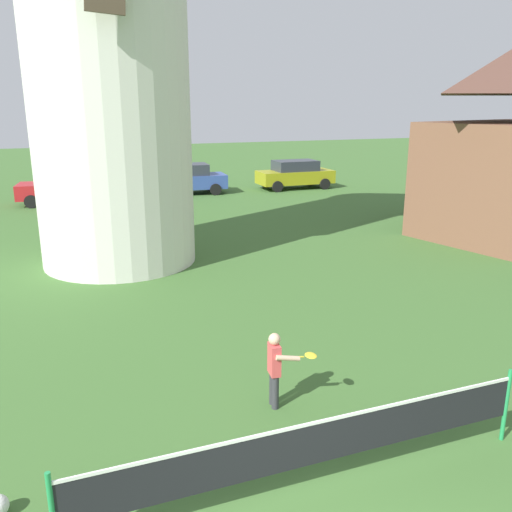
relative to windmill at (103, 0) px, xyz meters
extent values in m
cylinder|color=silver|center=(0.00, 0.02, -1.42)|extent=(4.47, 4.47, 11.74)
cylinder|color=#238E4C|center=(3.85, -11.16, -6.74)|extent=(0.06, 0.06, 1.10)
cube|color=black|center=(0.86, -11.16, -6.61)|extent=(5.94, 0.01, 0.55)
cube|color=white|center=(0.86, -11.16, -6.32)|extent=(5.94, 0.02, 0.04)
cylinder|color=#333338|center=(1.17, -9.11, -7.01)|extent=(0.11, 0.11, 0.56)
cylinder|color=#333338|center=(1.15, -9.25, -7.01)|extent=(0.11, 0.11, 0.56)
cube|color=#DB4C4C|center=(1.16, -9.18, -6.48)|extent=(0.18, 0.29, 0.50)
sphere|color=#DBB28E|center=(1.16, -9.18, -6.14)|extent=(0.19, 0.19, 0.19)
cylinder|color=#DBB28E|center=(1.18, -9.00, -6.50)|extent=(0.08, 0.08, 0.37)
cylinder|color=#DBB28E|center=(1.31, -9.36, -6.40)|extent=(0.39, 0.12, 0.14)
cylinder|color=yellow|center=(1.46, -9.37, -6.40)|extent=(0.22, 0.05, 0.04)
ellipsoid|color=yellow|center=(1.68, -9.40, -6.40)|extent=(0.21, 0.26, 0.03)
cube|color=red|center=(-1.10, 10.82, -6.64)|extent=(4.53, 2.31, 0.70)
cube|color=#2D333D|center=(-1.10, 10.82, -6.01)|extent=(2.61, 1.83, 0.56)
cylinder|color=black|center=(0.47, 11.45, -6.99)|extent=(0.62, 0.26, 0.60)
cylinder|color=black|center=(0.23, 9.77, -6.99)|extent=(0.62, 0.26, 0.60)
cylinder|color=black|center=(-2.44, 11.88, -6.99)|extent=(0.62, 0.26, 0.60)
cylinder|color=black|center=(-2.68, 10.20, -6.99)|extent=(0.62, 0.26, 0.60)
cube|color=#334C99|center=(4.85, 11.60, -6.64)|extent=(4.36, 2.04, 0.70)
cube|color=#2D333D|center=(4.85, 11.60, -6.01)|extent=(2.48, 1.68, 0.56)
cylinder|color=black|center=(6.35, 12.34, -6.99)|extent=(0.61, 0.23, 0.60)
cylinder|color=black|center=(6.22, 10.64, -6.99)|extent=(0.61, 0.23, 0.60)
cylinder|color=black|center=(3.48, 12.57, -6.99)|extent=(0.61, 0.23, 0.60)
cylinder|color=black|center=(3.35, 10.87, -6.99)|extent=(0.61, 0.23, 0.60)
cube|color=#999919|center=(11.04, 11.22, -6.64)|extent=(4.20, 1.74, 0.70)
cube|color=#2D333D|center=(11.04, 11.22, -6.01)|extent=(2.36, 1.52, 0.56)
cylinder|color=black|center=(12.47, 12.06, -6.99)|extent=(0.60, 0.19, 0.60)
cylinder|color=black|center=(12.45, 10.36, -6.99)|extent=(0.60, 0.19, 0.60)
cylinder|color=black|center=(9.62, 12.09, -6.99)|extent=(0.60, 0.19, 0.60)
cylinder|color=black|center=(9.60, 10.39, -6.99)|extent=(0.60, 0.19, 0.60)
cube|color=brown|center=(13.43, -1.64, -5.29)|extent=(6.90, 5.75, 4.00)
camera|label=1|loc=(-1.82, -16.16, -2.66)|focal=37.87mm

